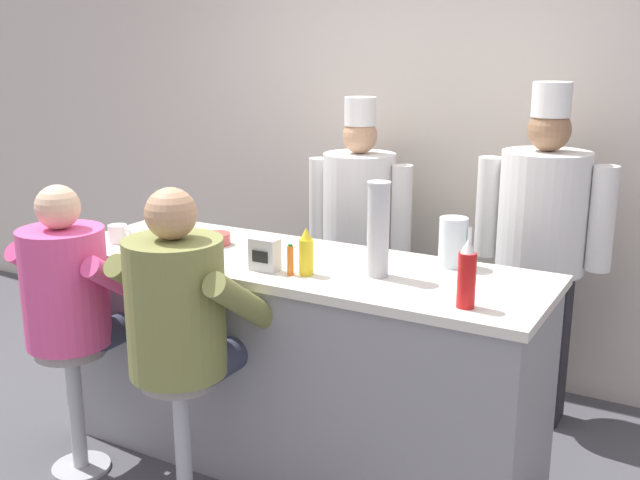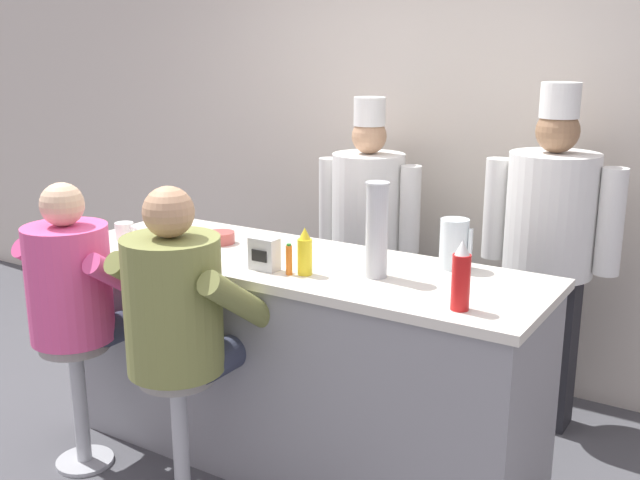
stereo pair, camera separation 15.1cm
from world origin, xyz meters
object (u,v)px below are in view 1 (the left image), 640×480
at_px(cereal_bowl, 216,239).
at_px(cup_stack_steel, 378,229).
at_px(mustard_bottle_yellow, 306,253).
at_px(cook_in_whites_far, 541,241).
at_px(breakfast_plate, 174,248).
at_px(water_pitcher_clear, 453,242).
at_px(cook_in_whites_near, 359,227).
at_px(napkin_dispenser_chrome, 265,255).
at_px(coffee_mug_white, 119,234).
at_px(hot_sauce_bottle_orange, 290,260).
at_px(ketchup_bottle_red, 467,275).
at_px(diner_seated_olive, 182,315).
at_px(diner_seated_pink, 71,295).

distance_m(cereal_bowl, cup_stack_steel, 0.92).
relative_size(mustard_bottle_yellow, cook_in_whites_far, 0.12).
xyz_separation_m(breakfast_plate, cup_stack_steel, (1.00, 0.11, 0.19)).
bearing_deg(breakfast_plate, water_pitcher_clear, 18.01).
distance_m(water_pitcher_clear, cook_in_whites_near, 1.14).
relative_size(mustard_bottle_yellow, napkin_dispenser_chrome, 1.44).
bearing_deg(coffee_mug_white, cereal_bowl, 24.94).
bearing_deg(coffee_mug_white, water_pitcher_clear, 14.95).
height_order(napkin_dispenser_chrome, cook_in_whites_near, cook_in_whites_near).
bearing_deg(cook_in_whites_near, mustard_bottle_yellow, -74.03).
xyz_separation_m(hot_sauce_bottle_orange, water_pitcher_clear, (0.55, 0.46, 0.04)).
distance_m(mustard_bottle_yellow, cup_stack_steel, 0.32).
distance_m(ketchup_bottle_red, cook_in_whites_near, 1.64).
bearing_deg(ketchup_bottle_red, cup_stack_steel, 156.98).
xyz_separation_m(mustard_bottle_yellow, cook_in_whites_near, (-0.34, 1.18, -0.18)).
bearing_deg(diner_seated_olive, cook_in_whites_far, 55.14).
bearing_deg(napkin_dispenser_chrome, coffee_mug_white, 177.45).
xyz_separation_m(breakfast_plate, diner_seated_pink, (-0.25, -0.42, -0.15)).
bearing_deg(cook_in_whites_far, cereal_bowl, -145.30).
height_order(napkin_dispenser_chrome, diner_seated_olive, diner_seated_olive).
bearing_deg(diner_seated_pink, cook_in_whites_near, 67.74).
relative_size(ketchup_bottle_red, cup_stack_steel, 0.66).
relative_size(hot_sauce_bottle_orange, cereal_bowl, 0.98).
relative_size(napkin_dispenser_chrome, diner_seated_olive, 0.10).
xyz_separation_m(water_pitcher_clear, cook_in_whites_near, (-0.83, 0.75, -0.19)).
bearing_deg(hot_sauce_bottle_orange, cook_in_whites_near, 103.05).
bearing_deg(ketchup_bottle_red, cereal_bowl, 168.76).
relative_size(water_pitcher_clear, cereal_bowl, 1.58).
relative_size(ketchup_bottle_red, coffee_mug_white, 1.89).
xyz_separation_m(ketchup_bottle_red, coffee_mug_white, (-1.79, 0.06, -0.08)).
height_order(ketchup_bottle_red, diner_seated_olive, diner_seated_olive).
bearing_deg(diner_seated_pink, mustard_bottle_yellow, 22.07).
distance_m(ketchup_bottle_red, cup_stack_steel, 0.49).
distance_m(mustard_bottle_yellow, hot_sauce_bottle_orange, 0.07).
height_order(cereal_bowl, diner_seated_pink, diner_seated_pink).
relative_size(diner_seated_pink, diner_seated_olive, 0.97).
bearing_deg(ketchup_bottle_red, water_pitcher_clear, 114.81).
height_order(cup_stack_steel, diner_seated_pink, cup_stack_steel).
height_order(water_pitcher_clear, coffee_mug_white, water_pitcher_clear).
relative_size(hot_sauce_bottle_orange, cook_in_whites_far, 0.08).
height_order(ketchup_bottle_red, diner_seated_pink, diner_seated_pink).
distance_m(coffee_mug_white, cup_stack_steel, 1.35).
height_order(hot_sauce_bottle_orange, cook_in_whites_near, cook_in_whites_near).
distance_m(water_pitcher_clear, diner_seated_olive, 1.20).
bearing_deg(breakfast_plate, coffee_mug_white, -176.92).
bearing_deg(cook_in_whites_far, ketchup_bottle_red, -89.75).
height_order(breakfast_plate, cup_stack_steel, cup_stack_steel).
relative_size(water_pitcher_clear, breakfast_plate, 0.88).
height_order(breakfast_plate, diner_seated_pink, diner_seated_pink).
height_order(mustard_bottle_yellow, hot_sauce_bottle_orange, mustard_bottle_yellow).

